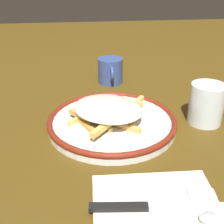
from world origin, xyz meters
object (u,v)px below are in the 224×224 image
object	(u,v)px
fork	(161,194)
water_glass	(207,104)
knife	(146,207)
coffee_mug	(110,71)
plate	(112,122)
napkin	(158,211)
spoon	(187,220)
fries_heap	(109,110)

from	to	relation	value
fork	water_glass	size ratio (longest dim) A/B	1.85
knife	coffee_mug	distance (m)	0.55
plate	knife	distance (m)	0.27
napkin	plate	bearing A→B (deg)	-171.53
napkin	water_glass	distance (m)	0.32
plate	fork	bearing A→B (deg)	12.19
fork	spoon	xyz separation A→B (m)	(0.06, 0.02, 0.00)
plate	coffee_mug	bearing A→B (deg)	174.56
napkin	spoon	world-z (taller)	spoon
spoon	water_glass	world-z (taller)	water_glass
fries_heap	napkin	bearing A→B (deg)	9.67
fork	coffee_mug	bearing A→B (deg)	-177.20
fries_heap	spoon	xyz separation A→B (m)	(0.30, 0.08, -0.03)
spoon	fries_heap	bearing A→B (deg)	-164.89
fork	knife	xyz separation A→B (m)	(0.03, -0.03, 0.00)
spoon	water_glass	xyz separation A→B (m)	(-0.30, 0.15, 0.03)
plate	knife	size ratio (longest dim) A/B	1.40
plate	spoon	size ratio (longest dim) A/B	1.94
plate	napkin	world-z (taller)	plate
plate	coffee_mug	world-z (taller)	coffee_mug
fries_heap	water_glass	xyz separation A→B (m)	(0.00, 0.23, 0.00)
plate	fork	size ratio (longest dim) A/B	1.67
knife	spoon	distance (m)	0.06
water_glass	coffee_mug	size ratio (longest dim) A/B	0.93
spoon	coffee_mug	size ratio (longest dim) A/B	1.49
fork	knife	distance (m)	0.04
napkin	water_glass	size ratio (longest dim) A/B	2.05
fries_heap	napkin	world-z (taller)	fries_heap
spoon	knife	bearing A→B (deg)	-120.36
napkin	knife	world-z (taller)	knife
plate	napkin	xyz separation A→B (m)	(0.27, 0.04, -0.01)
knife	water_glass	xyz separation A→B (m)	(-0.26, 0.20, 0.03)
knife	water_glass	size ratio (longest dim) A/B	2.20
coffee_mug	napkin	bearing A→B (deg)	1.39
water_glass	coffee_mug	distance (m)	0.34
fork	water_glass	xyz separation A→B (m)	(-0.24, 0.17, 0.04)
fries_heap	coffee_mug	distance (m)	0.28
napkin	spoon	bearing A→B (deg)	49.64
plate	fries_heap	distance (m)	0.03
fork	fries_heap	bearing A→B (deg)	-166.55
fork	napkin	bearing A→B (deg)	-24.36
plate	napkin	distance (m)	0.27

